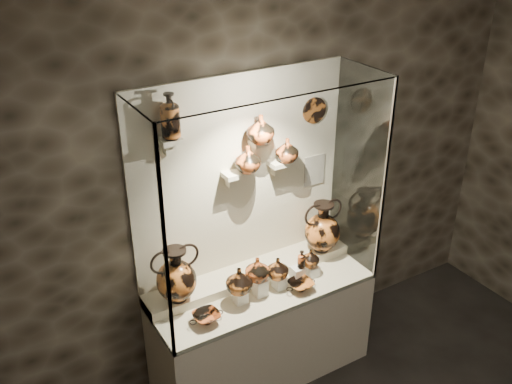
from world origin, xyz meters
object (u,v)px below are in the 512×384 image
kylix_left (206,317)px  ovoid_vase_b (260,129)px  jug_b (257,269)px  kylix_right (300,285)px  lekythos_tall (170,114)px  amphora_left (176,275)px  lekythos_small (301,258)px  ovoid_vase_a (248,159)px  jug_c (277,268)px  jug_a (239,280)px  ovoid_vase_c (287,150)px  amphora_right (322,227)px  jug_e (310,258)px

kylix_left → ovoid_vase_b: (0.63, 0.32, 1.14)m
jug_b → kylix_right: size_ratio=0.79×
lekythos_tall → ovoid_vase_b: lekythos_tall is taller
amphora_left → lekythos_small: 0.95m
lekythos_tall → ovoid_vase_a: 0.69m
jug_c → ovoid_vase_b: bearing=87.5°
jug_a → ovoid_vase_c: (0.56, 0.27, 0.78)m
amphora_left → jug_b: bearing=-40.6°
lekythos_tall → ovoid_vase_a: bearing=-2.1°
jug_b → kylix_left: jug_b is taller
ovoid_vase_a → ovoid_vase_c: 0.33m
amphora_right → lekythos_tall: size_ratio=1.27×
kylix_right → ovoid_vase_c: 1.00m
lekythos_tall → ovoid_vase_c: bearing=-0.6°
lekythos_tall → kylix_right: bearing=-25.6°
amphora_left → ovoid_vase_b: ovoid_vase_b is taller
ovoid_vase_c → lekythos_tall: bearing=176.7°
amphora_right → lekythos_small: 0.38m
amphora_right → jug_e: 0.30m
amphora_left → ovoid_vase_a: ovoid_vase_a is taller
amphora_right → jug_b: (-0.70, -0.16, -0.06)m
amphora_right → jug_a: amphora_right is taller
amphora_left → jug_e: 1.05m
jug_a → ovoid_vase_c: size_ratio=1.13×
lekythos_small → ovoid_vase_c: bearing=65.7°
jug_c → kylix_left: 0.65m
kylix_left → ovoid_vase_a: (0.53, 0.33, 0.94)m
amphora_right → jug_e: amphora_right is taller
jug_a → ovoid_vase_a: ovoid_vase_a is taller
amphora_left → jug_c: amphora_left is taller
ovoid_vase_b → jug_e: bearing=-56.5°
jug_b → jug_e: size_ratio=1.27×
kylix_left → kylix_right: same height
kylix_right → amphora_left: bearing=159.1°
kylix_left → kylix_right: (0.76, -0.03, -0.00)m
jug_c → kylix_right: 0.22m
jug_a → jug_b: bearing=12.1°
jug_e → amphora_right: bearing=45.6°
jug_a → kylix_right: size_ratio=0.86×
kylix_left → ovoid_vase_c: (0.86, 0.34, 0.93)m
amphora_right → lekythos_small: (-0.33, -0.19, -0.08)m
kylix_left → ovoid_vase_c: 1.31m
lekythos_tall → ovoid_vase_b: (0.64, -0.03, -0.22)m
jug_c → jug_e: bearing=-0.6°
jug_b → lekythos_tall: bearing=171.5°
lekythos_small → lekythos_tall: (-0.85, 0.29, 1.20)m
jug_a → kylix_left: jug_a is taller
amphora_left → kylix_right: bearing=-42.7°
amphora_right → jug_b: amphora_right is taller
jug_a → kylix_left: bearing=-164.2°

